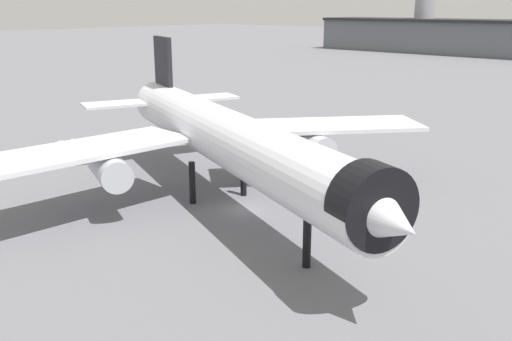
{
  "coord_description": "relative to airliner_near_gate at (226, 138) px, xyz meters",
  "views": [
    {
      "loc": [
        36.88,
        -39.99,
        19.92
      ],
      "look_at": [
        4.23,
        -2.85,
        5.59
      ],
      "focal_mm": 39.88,
      "sensor_mm": 36.0,
      "label": 1
    }
  ],
  "objects": [
    {
      "name": "ground",
      "position": [
        2.22,
        0.14,
        -7.14
      ],
      "size": [
        900.0,
        900.0,
        0.0
      ],
      "primitive_type": "plane",
      "color": "slate"
    },
    {
      "name": "airliner_near_gate",
      "position": [
        0.0,
        0.0,
        0.0
      ],
      "size": [
        53.9,
        48.13,
        16.2
      ],
      "rotation": [
        0.0,
        0.0,
        -0.4
      ],
      "color": "silver",
      "rests_on": "ground"
    },
    {
      "name": "baggage_tug_wing",
      "position": [
        -32.02,
        1.11,
        -6.17
      ],
      "size": [
        3.53,
        3.26,
        1.85
      ],
      "rotation": [
        0.0,
        0.0,
        0.63
      ],
      "color": "black",
      "rests_on": "ground"
    },
    {
      "name": "traffic_cone_near_nose",
      "position": [
        -30.75,
        8.72,
        -6.76
      ],
      "size": [
        0.6,
        0.6,
        0.75
      ],
      "primitive_type": "cone",
      "color": "#F2600C",
      "rests_on": "ground"
    }
  ]
}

